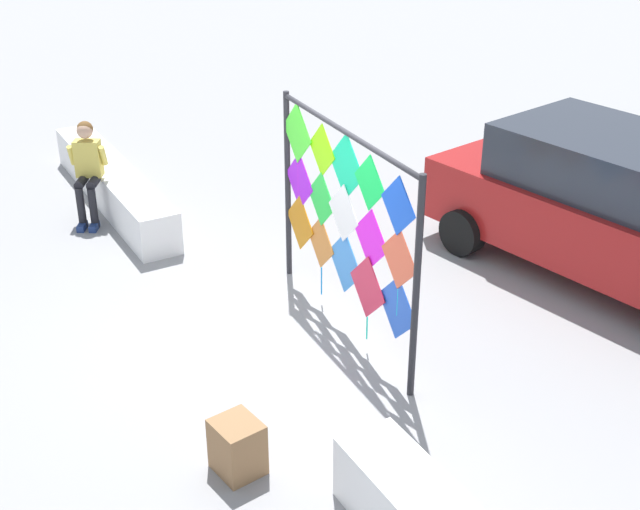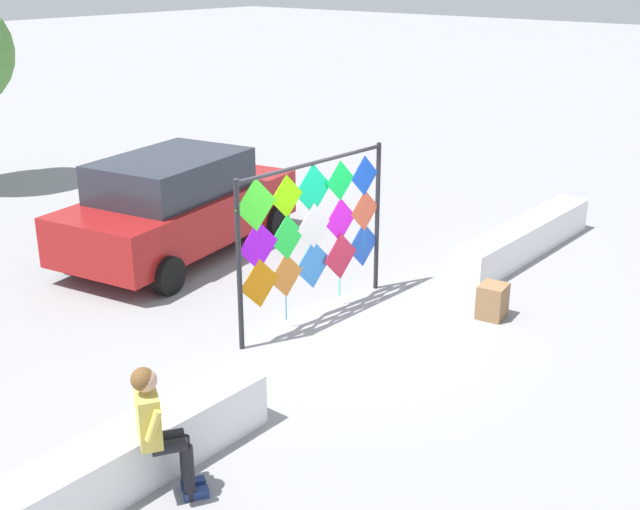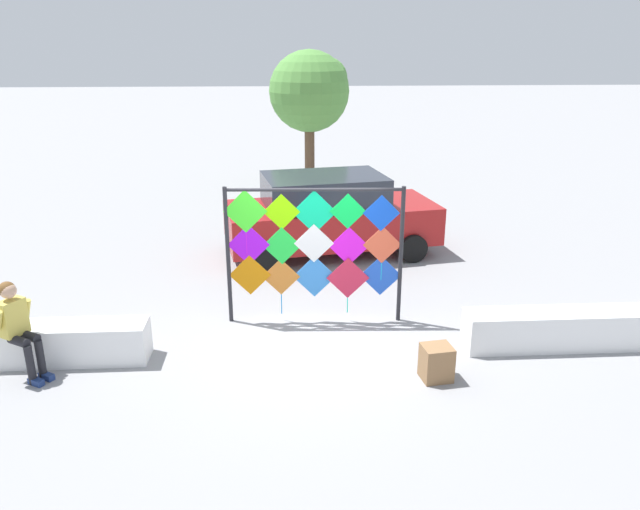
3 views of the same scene
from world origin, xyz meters
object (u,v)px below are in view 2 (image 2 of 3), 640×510
(kite_display_rack, at_px, (313,225))
(seated_vendor, at_px, (158,424))
(cardboard_box_large, at_px, (492,301))
(parked_car, at_px, (177,205))

(kite_display_rack, distance_m, seated_vendor, 4.53)
(kite_display_rack, xyz_separation_m, cardboard_box_large, (1.63, -2.03, -1.15))
(seated_vendor, xyz_separation_m, parked_car, (4.72, 5.17, 0.07))
(parked_car, bearing_deg, cardboard_box_large, -78.87)
(kite_display_rack, bearing_deg, parked_car, 81.50)
(kite_display_rack, height_order, seated_vendor, kite_display_rack)
(seated_vendor, relative_size, cardboard_box_large, 2.83)
(parked_car, distance_m, cardboard_box_large, 5.72)
(kite_display_rack, xyz_separation_m, seated_vendor, (-4.20, -1.62, -0.56))
(seated_vendor, bearing_deg, parked_car, 47.56)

